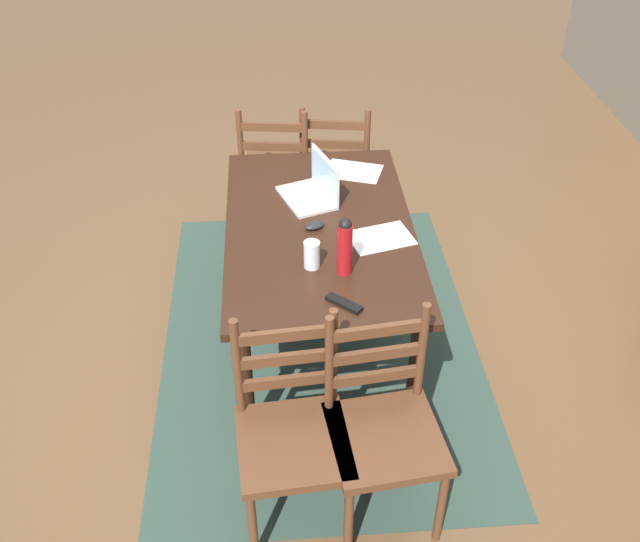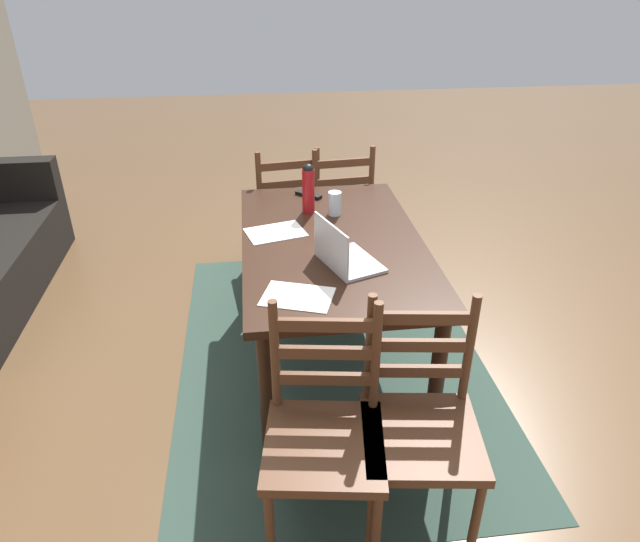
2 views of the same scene
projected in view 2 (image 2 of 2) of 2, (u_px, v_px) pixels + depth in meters
ground_plane at (331, 357)px, 3.28m from camera, size 14.00×14.00×0.00m
area_rug at (331, 356)px, 3.28m from camera, size 2.45×1.69×0.01m
dining_table at (332, 256)px, 2.96m from camera, size 1.52×0.92×0.75m
chair_left_far at (324, 435)px, 2.12m from camera, size 0.50×0.50×0.95m
chair_right_near at (337, 209)px, 3.98m from camera, size 0.48×0.48×0.95m
chair_left_near at (420, 426)px, 2.16m from camera, size 0.49×0.49×0.95m
chair_right_far at (285, 212)px, 3.94m from camera, size 0.49×0.49×0.95m
laptop at (342, 254)px, 2.65m from camera, size 0.38×0.32×0.23m
water_bottle at (308, 187)px, 3.16m from camera, size 0.07×0.07×0.28m
drinking_glass at (335, 203)px, 3.17m from camera, size 0.07×0.07×0.13m
computer_mouse at (337, 235)px, 2.92m from camera, size 0.09×0.11×0.03m
tv_remote at (308, 195)px, 3.43m from camera, size 0.15×0.16×0.02m
paper_stack_left at (298, 297)px, 2.43m from camera, size 0.30×0.35×0.00m
paper_stack_right at (275, 232)px, 2.99m from camera, size 0.28×0.34×0.00m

